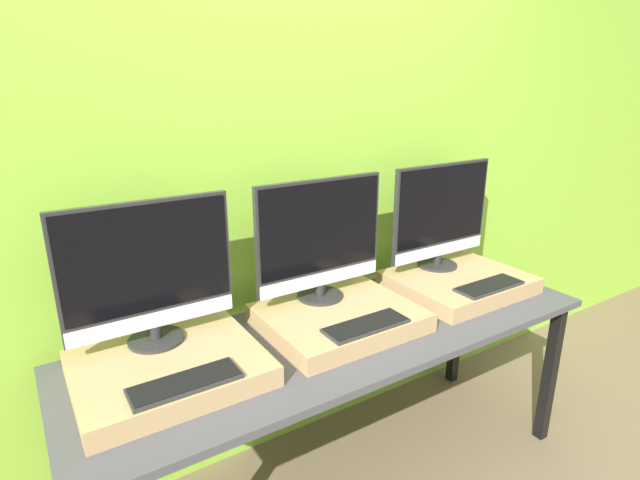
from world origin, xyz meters
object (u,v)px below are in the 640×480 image
keyboard_right (489,286)px  monitor_right (441,214)px  monitor_left (149,271)px  keyboard_center (366,325)px  keyboard_left (185,383)px  monitor_center (320,238)px

keyboard_right → monitor_right: bearing=90.0°
monitor_left → keyboard_center: (0.69, -0.32, -0.26)m
keyboard_left → keyboard_right: same height
keyboard_center → monitor_center: bearing=90.0°
monitor_center → keyboard_right: 0.80m
keyboard_left → keyboard_center: same height
monitor_center → monitor_right: bearing=0.0°
keyboard_center → monitor_left: bearing=155.2°
monitor_center → monitor_right: (0.69, 0.00, 0.00)m
monitor_center → keyboard_center: (0.00, -0.32, -0.26)m
monitor_center → monitor_right: same height
monitor_left → keyboard_left: bearing=-90.0°
keyboard_left → monitor_right: 1.43m
monitor_left → monitor_center: (0.69, 0.00, 0.00)m
monitor_center → keyboard_right: (0.69, -0.32, -0.26)m
keyboard_left → monitor_right: bearing=13.0°
monitor_center → monitor_left: bearing=180.0°
keyboard_left → monitor_right: monitor_right is taller
monitor_left → keyboard_center: monitor_left is taller
monitor_left → keyboard_center: 0.80m
monitor_left → keyboard_right: (1.37, -0.32, -0.26)m
keyboard_center → monitor_right: 0.80m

